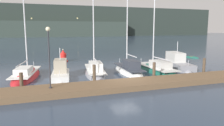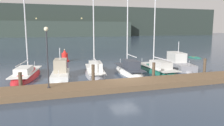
% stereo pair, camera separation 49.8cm
% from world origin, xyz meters
% --- Properties ---
extents(ground_plane, '(400.00, 400.00, 0.00)m').
position_xyz_m(ground_plane, '(0.00, 0.00, 0.00)').
color(ground_plane, '#2D3D51').
extents(dock, '(23.59, 2.80, 0.45)m').
position_xyz_m(dock, '(0.00, -1.66, 0.23)').
color(dock, brown).
rests_on(dock, ground).
extents(mooring_pile_0, '(0.28, 0.28, 1.44)m').
position_xyz_m(mooring_pile_0, '(-8.67, -0.01, 0.72)').
color(mooring_pile_0, '#4C3D2D').
rests_on(mooring_pile_0, ground).
extents(mooring_pile_1, '(0.28, 0.28, 1.75)m').
position_xyz_m(mooring_pile_1, '(-2.89, -0.01, 0.88)').
color(mooring_pile_1, '#4C3D2D').
rests_on(mooring_pile_1, ground).
extents(mooring_pile_2, '(0.28, 0.28, 1.67)m').
position_xyz_m(mooring_pile_2, '(2.89, -0.01, 0.84)').
color(mooring_pile_2, '#4C3D2D').
rests_on(mooring_pile_2, ground).
extents(mooring_pile_3, '(0.28, 0.28, 1.81)m').
position_xyz_m(mooring_pile_3, '(8.67, -0.01, 0.90)').
color(mooring_pile_3, '#4C3D2D').
rests_on(mooring_pile_3, ground).
extents(sailboat_berth_1, '(3.48, 8.04, 10.18)m').
position_xyz_m(sailboat_berth_1, '(-8.55, 4.89, 0.10)').
color(sailboat_berth_1, red).
rests_on(sailboat_berth_1, ground).
extents(motorboat_berth_2, '(2.44, 5.22, 3.52)m').
position_xyz_m(motorboat_berth_2, '(-5.35, 3.59, 0.29)').
color(motorboat_berth_2, white).
rests_on(motorboat_berth_2, ground).
extents(sailboat_berth_3, '(3.13, 7.95, 11.23)m').
position_xyz_m(sailboat_berth_3, '(-1.77, 4.18, 0.15)').
color(sailboat_berth_3, gray).
rests_on(sailboat_berth_3, ground).
extents(sailboat_berth_4, '(2.56, 7.33, 10.36)m').
position_xyz_m(sailboat_berth_4, '(1.99, 3.88, 0.17)').
color(sailboat_berth_4, white).
rests_on(sailboat_berth_4, ground).
extents(sailboat_berth_5, '(2.38, 8.06, 12.19)m').
position_xyz_m(sailboat_berth_5, '(5.21, 3.59, 0.14)').
color(sailboat_berth_5, '#195647').
rests_on(sailboat_berth_5, ground).
extents(motorboat_berth_6, '(3.35, 6.97, 3.87)m').
position_xyz_m(motorboat_berth_6, '(8.81, 4.76, 0.31)').
color(motorboat_berth_6, gray).
rests_on(motorboat_berth_6, ground).
extents(channel_buoy, '(1.34, 1.34, 1.84)m').
position_xyz_m(channel_buoy, '(-3.85, 14.74, 0.67)').
color(channel_buoy, red).
rests_on(channel_buoy, ground).
extents(dock_lamppost, '(0.32, 0.32, 4.46)m').
position_xyz_m(dock_lamppost, '(-6.60, -1.55, 3.39)').
color(dock_lamppost, '#2D2D33').
rests_on(dock_lamppost, dock).
extents(hillside_backdrop, '(240.00, 23.00, 19.39)m').
position_xyz_m(hillside_backdrop, '(-3.60, 128.35, 8.92)').
color(hillside_backdrop, '#28332D').
rests_on(hillside_backdrop, ground).
extents(rowboat_adrift, '(1.58, 2.66, 0.56)m').
position_xyz_m(rowboat_adrift, '(17.00, 12.06, 0.00)').
color(rowboat_adrift, '#195647').
rests_on(rowboat_adrift, ground).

